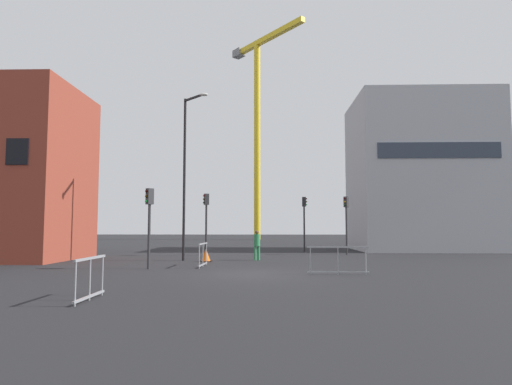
# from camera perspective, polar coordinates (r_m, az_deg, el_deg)

# --- Properties ---
(ground) EXTENTS (160.00, 160.00, 0.00)m
(ground) POSITION_cam_1_polar(r_m,az_deg,el_deg) (17.22, -0.57, -10.61)
(ground) COLOR black
(brick_building) EXTENTS (7.23, 6.62, 9.59)m
(brick_building) POSITION_cam_1_polar(r_m,az_deg,el_deg) (28.06, -29.25, 2.16)
(brick_building) COLOR brown
(brick_building) RESTS_ON ground
(office_block) EXTENTS (10.14, 8.14, 11.84)m
(office_block) POSITION_cam_1_polar(r_m,az_deg,el_deg) (36.63, 20.60, 2.23)
(office_block) COLOR #A8AAB2
(office_block) RESTS_ON ground
(construction_crane) EXTENTS (10.16, 12.01, 28.54)m
(construction_crane) POSITION_cam_1_polar(r_m,az_deg,el_deg) (62.55, 0.27, 10.47)
(construction_crane) COLOR yellow
(construction_crane) RESTS_ON ground
(streetlamp_tall) EXTENTS (1.49, 1.35, 8.91)m
(streetlamp_tall) POSITION_cam_1_polar(r_m,az_deg,el_deg) (24.09, -9.07, 3.51)
(streetlamp_tall) COLOR black
(streetlamp_tall) RESTS_ON ground
(traffic_light_island) EXTENTS (0.37, 0.37, 3.51)m
(traffic_light_island) POSITION_cam_1_polar(r_m,az_deg,el_deg) (19.63, -13.80, -2.76)
(traffic_light_island) COLOR #2D2D30
(traffic_light_island) RESTS_ON ground
(traffic_light_crosswalk) EXTENTS (0.36, 0.38, 3.79)m
(traffic_light_crosswalk) POSITION_cam_1_polar(r_m,az_deg,el_deg) (29.07, 11.73, -2.95)
(traffic_light_crosswalk) COLOR #2D2D30
(traffic_light_crosswalk) RESTS_ON ground
(traffic_light_median) EXTENTS (0.39, 0.34, 3.90)m
(traffic_light_median) POSITION_cam_1_polar(r_m,az_deg,el_deg) (27.66, -6.54, -2.80)
(traffic_light_median) COLOR #232326
(traffic_light_median) RESTS_ON ground
(traffic_light_far) EXTENTS (0.38, 0.26, 4.01)m
(traffic_light_far) POSITION_cam_1_polar(r_m,az_deg,el_deg) (32.35, 6.33, -2.92)
(traffic_light_far) COLOR #232326
(traffic_light_far) RESTS_ON ground
(pedestrian_walking) EXTENTS (0.34, 0.34, 1.62)m
(pedestrian_walking) POSITION_cam_1_polar(r_m,az_deg,el_deg) (23.94, 0.13, -6.62)
(pedestrian_walking) COLOR #2D844C
(pedestrian_walking) RESTS_ON ground
(safety_barrier_right_run) EXTENTS (0.13, 1.98, 1.08)m
(safety_barrier_right_run) POSITION_cam_1_polar(r_m,az_deg,el_deg) (20.31, -6.96, -8.04)
(safety_barrier_right_run) COLOR gray
(safety_barrier_right_run) RESTS_ON ground
(safety_barrier_rear) EXTENTS (2.34, 0.11, 1.08)m
(safety_barrier_rear) POSITION_cam_1_polar(r_m,az_deg,el_deg) (17.16, 10.69, -8.66)
(safety_barrier_rear) COLOR gray
(safety_barrier_rear) RESTS_ON ground
(safety_barrier_front) EXTENTS (0.06, 1.83, 1.08)m
(safety_barrier_front) POSITION_cam_1_polar(r_m,az_deg,el_deg) (11.87, -20.90, -10.39)
(safety_barrier_front) COLOR gray
(safety_barrier_front) RESTS_ON ground
(traffic_cone_striped) EXTENTS (0.67, 0.67, 0.68)m
(traffic_cone_striped) POSITION_cam_1_polar(r_m,az_deg,el_deg) (23.30, -6.59, -8.18)
(traffic_cone_striped) COLOR black
(traffic_cone_striped) RESTS_ON ground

